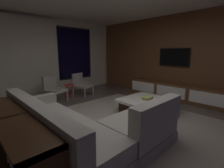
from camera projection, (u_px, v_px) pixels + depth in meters
floor at (115, 127)px, 3.32m from camera, size 9.20×9.20×0.00m
back_wall_with_window at (40, 57)px, 5.57m from camera, size 6.60×0.30×2.70m
media_wall at (183, 57)px, 5.14m from camera, size 0.12×7.80×2.70m
area_rug at (130, 123)px, 3.49m from camera, size 3.20×3.80×0.01m
sectional_couch at (81, 130)px, 2.59m from camera, size 1.98×2.50×0.82m
coffee_table at (147, 106)px, 4.03m from camera, size 1.16×1.16×0.36m
book_stack_on_coffee_table at (147, 98)px, 3.93m from camera, size 0.29×0.19×0.09m
accent_chair_near_window at (81, 83)px, 5.67m from camera, size 0.69×0.70×0.78m
accent_chair_by_curtain at (53, 88)px, 4.96m from camera, size 0.69×0.70×0.78m
side_stool at (69, 87)px, 5.33m from camera, size 0.32×0.32×0.46m
media_console at (175, 92)px, 5.19m from camera, size 0.46×3.10×0.52m
mounted_tv at (174, 57)px, 5.24m from camera, size 0.05×1.00×0.58m
console_table_behind_couch at (13, 140)px, 2.03m from camera, size 0.40×2.10×0.74m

